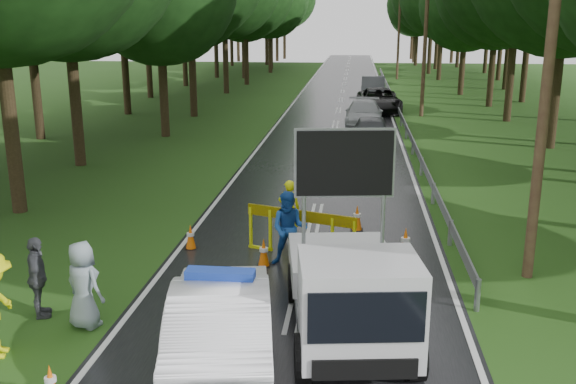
# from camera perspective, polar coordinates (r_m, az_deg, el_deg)

# --- Properties ---
(ground) EXTENTS (160.00, 160.00, 0.00)m
(ground) POSITION_cam_1_polar(r_m,az_deg,el_deg) (13.76, 0.83, -9.82)
(ground) COLOR #254C15
(ground) RESTS_ON ground
(road) EXTENTS (7.00, 140.00, 0.02)m
(road) POSITION_cam_1_polar(r_m,az_deg,el_deg) (42.84, 4.51, 7.24)
(road) COLOR black
(road) RESTS_ON ground
(guardrail) EXTENTS (0.12, 60.06, 0.70)m
(guardrail) POSITION_cam_1_polar(r_m,az_deg,el_deg) (42.51, 9.55, 7.75)
(guardrail) COLOR gray
(guardrail) RESTS_ON ground
(utility_pole_near) EXTENTS (1.40, 0.24, 10.00)m
(utility_pole_near) POSITION_cam_1_polar(r_m,az_deg,el_deg) (15.02, 22.25, 11.21)
(utility_pole_near) COLOR #432A1F
(utility_pole_near) RESTS_ON ground
(utility_pole_mid) EXTENTS (1.40, 0.24, 10.00)m
(utility_pole_mid) POSITION_cam_1_polar(r_m,az_deg,el_deg) (40.65, 12.14, 13.69)
(utility_pole_mid) COLOR #432A1F
(utility_pole_mid) RESTS_ON ground
(utility_pole_far) EXTENTS (1.40, 0.24, 10.00)m
(utility_pole_far) POSITION_cam_1_polar(r_m,az_deg,el_deg) (66.56, 9.84, 14.20)
(utility_pole_far) COLOR #432A1F
(utility_pole_far) RESTS_ON ground
(police_sedan) EXTENTS (2.41, 4.94, 1.71)m
(police_sedan) POSITION_cam_1_polar(r_m,az_deg,el_deg) (11.31, -5.93, -11.29)
(police_sedan) COLOR white
(police_sedan) RESTS_ON ground
(work_truck) EXTENTS (2.69, 4.95, 3.76)m
(work_truck) POSITION_cam_1_polar(r_m,az_deg,el_deg) (11.88, 5.52, -8.68)
(work_truck) COLOR gray
(work_truck) RESTS_ON ground
(barrier) EXTENTS (2.80, 1.01, 1.22)m
(barrier) POSITION_cam_1_polar(r_m,az_deg,el_deg) (16.00, 1.13, -2.66)
(barrier) COLOR #D3DF0C
(barrier) RESTS_ON ground
(officer) EXTENTS (0.64, 0.47, 1.61)m
(officer) POSITION_cam_1_polar(r_m,az_deg,el_deg) (17.49, 0.10, -1.50)
(officer) COLOR #EAF20D
(officer) RESTS_ON ground
(civilian) EXTENTS (0.92, 0.73, 1.85)m
(civilian) POSITION_cam_1_polar(r_m,az_deg,el_deg) (15.44, 0.13, -3.31)
(civilian) COLOR #18489D
(civilian) RESTS_ON ground
(bystander_mid) EXTENTS (0.76, 1.06, 1.68)m
(bystander_mid) POSITION_cam_1_polar(r_m,az_deg,el_deg) (13.76, -21.38, -7.11)
(bystander_mid) COLOR #3F4147
(bystander_mid) RESTS_ON ground
(bystander_right) EXTENTS (1.00, 0.86, 1.74)m
(bystander_right) POSITION_cam_1_polar(r_m,az_deg,el_deg) (13.03, -17.74, -7.87)
(bystander_right) COLOR gray
(bystander_right) RESTS_ON ground
(queue_car_first) EXTENTS (1.77, 4.34, 1.47)m
(queue_car_first) POSITION_cam_1_polar(r_m,az_deg,el_deg) (30.07, 7.40, 5.24)
(queue_car_first) COLOR #3B3E42
(queue_car_first) RESTS_ON ground
(queue_car_second) EXTENTS (2.10, 5.07, 1.47)m
(queue_car_second) POSITION_cam_1_polar(r_m,az_deg,el_deg) (36.08, 6.77, 6.88)
(queue_car_second) COLOR #9FA2A7
(queue_car_second) RESTS_ON ground
(queue_car_third) EXTENTS (2.91, 5.78, 1.57)m
(queue_car_third) POSITION_cam_1_polar(r_m,az_deg,el_deg) (42.05, 8.08, 8.05)
(queue_car_third) COLOR black
(queue_car_third) RESTS_ON ground
(queue_car_fourth) EXTENTS (1.85, 5.01, 1.64)m
(queue_car_fourth) POSITION_cam_1_polar(r_m,az_deg,el_deg) (49.88, 7.57, 9.19)
(queue_car_fourth) COLOR #3C3F43
(queue_car_fourth) RESTS_ON ground
(cone_near_left) EXTENTS (0.30, 0.30, 0.63)m
(cone_near_left) POSITION_cam_1_polar(r_m,az_deg,el_deg) (11.06, -20.34, -15.66)
(cone_near_left) COLOR black
(cone_near_left) RESTS_ON ground
(cone_center) EXTENTS (0.34, 0.34, 0.71)m
(cone_center) POSITION_cam_1_polar(r_m,az_deg,el_deg) (15.57, -2.17, -5.42)
(cone_center) COLOR black
(cone_center) RESTS_ON ground
(cone_far) EXTENTS (0.35, 0.35, 0.75)m
(cone_far) POSITION_cam_1_polar(r_m,az_deg,el_deg) (18.26, 6.16, -2.32)
(cone_far) COLOR black
(cone_far) RESTS_ON ground
(cone_left_mid) EXTENTS (0.32, 0.32, 0.68)m
(cone_left_mid) POSITION_cam_1_polar(r_m,az_deg,el_deg) (16.89, -8.65, -3.98)
(cone_left_mid) COLOR black
(cone_left_mid) RESTS_ON ground
(cone_right) EXTENTS (0.37, 0.37, 0.79)m
(cone_right) POSITION_cam_1_polar(r_m,az_deg,el_deg) (16.38, 10.39, -4.47)
(cone_right) COLOR black
(cone_right) RESTS_ON ground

